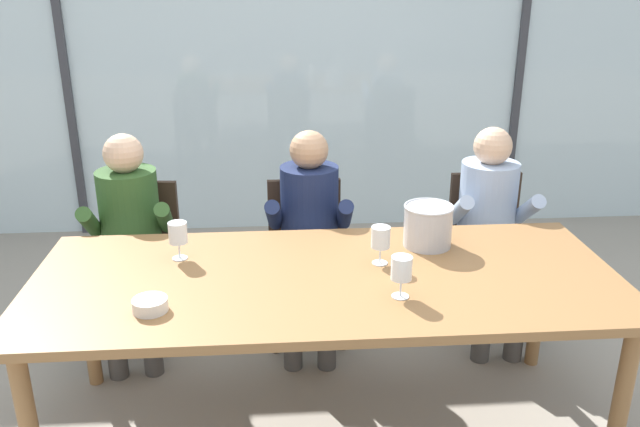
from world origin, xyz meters
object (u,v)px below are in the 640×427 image
(chair_center, at_px, (487,237))
(ice_bucket_primary, at_px, (428,225))
(person_olive_shirt, at_px, (130,231))
(wine_glass_near_bucket, at_px, (401,270))
(dining_table, at_px, (326,289))
(person_navy_polo, at_px, (309,226))
(tasting_bowl, at_px, (150,305))
(wine_glass_by_left_taster, at_px, (381,239))
(person_pale_blue_shirt, at_px, (490,221))
(chair_near_curtain, at_px, (140,248))
(chair_left_of_center, at_px, (306,246))
(wine_glass_center_pour, at_px, (178,234))

(chair_center, height_order, ice_bucket_primary, ice_bucket_primary)
(person_olive_shirt, xyz_separation_m, wine_glass_near_bucket, (1.27, -1.01, 0.21))
(dining_table, distance_m, person_navy_polo, 0.80)
(person_navy_polo, relative_size, tasting_bowl, 8.85)
(person_olive_shirt, relative_size, person_navy_polo, 1.00)
(chair_center, bearing_deg, wine_glass_near_bucket, -122.81)
(chair_center, relative_size, wine_glass_by_left_taster, 5.05)
(chair_center, height_order, person_pale_blue_shirt, person_pale_blue_shirt)
(person_pale_blue_shirt, bearing_deg, chair_near_curtain, 177.31)
(person_pale_blue_shirt, relative_size, tasting_bowl, 8.85)
(ice_bucket_primary, height_order, wine_glass_near_bucket, ice_bucket_primary)
(dining_table, bearing_deg, person_pale_blue_shirt, 38.91)
(ice_bucket_primary, relative_size, wine_glass_by_left_taster, 1.34)
(dining_table, height_order, tasting_bowl, tasting_bowl)
(chair_left_of_center, distance_m, ice_bucket_primary, 0.91)
(chair_center, xyz_separation_m, person_pale_blue_shirt, (-0.05, -0.17, 0.17))
(person_pale_blue_shirt, relative_size, ice_bucket_primary, 5.13)
(person_pale_blue_shirt, bearing_deg, ice_bucket_primary, -131.46)
(ice_bucket_primary, height_order, wine_glass_by_left_taster, ice_bucket_primary)
(chair_near_curtain, relative_size, chair_left_of_center, 1.00)
(chair_center, distance_m, person_navy_polo, 1.09)
(person_pale_blue_shirt, height_order, wine_glass_near_bucket, person_pale_blue_shirt)
(chair_near_curtain, xyz_separation_m, tasting_bowl, (0.28, -1.21, 0.29))
(wine_glass_near_bucket, bearing_deg, chair_left_of_center, 105.66)
(wine_glass_near_bucket, bearing_deg, dining_table, 142.10)
(wine_glass_center_pour, bearing_deg, wine_glass_by_left_taster, -7.69)
(person_navy_polo, height_order, wine_glass_by_left_taster, person_navy_polo)
(dining_table, distance_m, chair_center, 1.43)
(dining_table, relative_size, tasting_bowl, 18.52)
(chair_left_of_center, height_order, person_pale_blue_shirt, person_pale_blue_shirt)
(chair_center, height_order, wine_glass_near_bucket, wine_glass_near_bucket)
(chair_near_curtain, bearing_deg, wine_glass_near_bucket, -37.64)
(ice_bucket_primary, relative_size, wine_glass_near_bucket, 1.34)
(chair_left_of_center, xyz_separation_m, wine_glass_near_bucket, (0.32, -1.13, 0.38))
(dining_table, height_order, wine_glass_by_left_taster, wine_glass_by_left_taster)
(chair_near_curtain, distance_m, wine_glass_by_left_taster, 1.54)
(tasting_bowl, distance_m, wine_glass_near_bucket, 0.98)
(dining_table, relative_size, person_pale_blue_shirt, 2.09)
(person_olive_shirt, height_order, person_pale_blue_shirt, same)
(chair_left_of_center, height_order, person_navy_polo, person_navy_polo)
(chair_left_of_center, relative_size, person_navy_polo, 0.73)
(person_navy_polo, bearing_deg, dining_table, -84.65)
(chair_near_curtain, relative_size, wine_glass_center_pour, 5.05)
(person_navy_polo, xyz_separation_m, wine_glass_center_pour, (-0.62, -0.57, 0.21))
(ice_bucket_primary, distance_m, tasting_bowl, 1.32)
(dining_table, xyz_separation_m, person_pale_blue_shirt, (0.99, 0.80, -0.02))
(chair_left_of_center, xyz_separation_m, person_olive_shirt, (-0.95, -0.12, 0.17))
(person_navy_polo, height_order, wine_glass_near_bucket, person_navy_polo)
(person_pale_blue_shirt, distance_m, ice_bucket_primary, 0.73)
(dining_table, bearing_deg, wine_glass_center_pour, 161.09)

